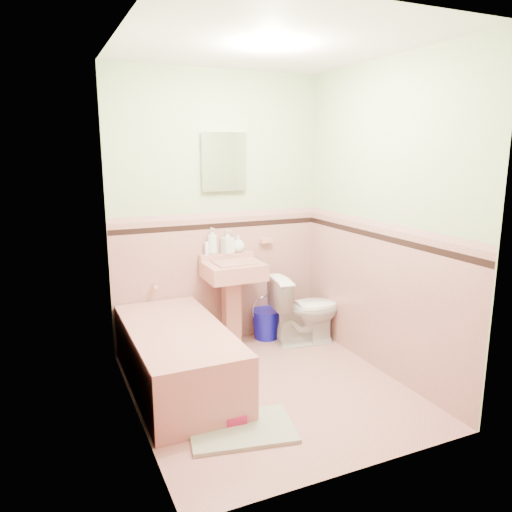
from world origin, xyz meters
name	(u,v)px	position (x,y,z in m)	size (l,w,h in m)	color
floor	(269,388)	(0.00, 0.00, 0.00)	(2.20, 2.20, 0.00)	tan
ceiling	(271,43)	(0.00, 0.00, 2.50)	(2.20, 2.20, 0.00)	white
wall_back	(218,212)	(0.00, 1.10, 1.25)	(2.50, 2.50, 0.00)	beige
wall_front	(362,259)	(0.00, -1.10, 1.25)	(2.50, 2.50, 0.00)	beige
wall_left	(129,239)	(-1.00, 0.00, 1.25)	(2.50, 2.50, 0.00)	beige
wall_right	(383,221)	(1.00, 0.00, 1.25)	(2.50, 2.50, 0.00)	beige
wainscot_back	(220,280)	(0.00, 1.09, 0.60)	(2.00, 2.00, 0.00)	tan
wainscot_front	(355,374)	(0.00, -1.09, 0.60)	(2.00, 2.00, 0.00)	tan
wainscot_left	(136,335)	(-0.99, 0.00, 0.60)	(2.20, 2.20, 0.00)	tan
wainscot_right	(377,299)	(0.99, 0.00, 0.60)	(2.20, 2.20, 0.00)	tan
accent_back	(219,226)	(0.00, 1.08, 1.12)	(2.00, 2.00, 0.00)	black
accent_front	(359,283)	(0.00, -1.08, 1.12)	(2.00, 2.00, 0.00)	black
accent_left	(133,259)	(-0.98, 0.00, 1.12)	(2.20, 2.20, 0.00)	black
accent_right	(380,237)	(0.98, 0.00, 1.12)	(2.20, 2.20, 0.00)	black
cap_back	(219,215)	(0.00, 1.08, 1.22)	(2.00, 2.00, 0.00)	tan
cap_front	(360,264)	(0.00, -1.08, 1.22)	(2.00, 2.00, 0.00)	tan
cap_left	(132,243)	(-0.98, 0.00, 1.22)	(2.20, 2.20, 0.00)	tan
cap_right	(380,225)	(0.98, 0.00, 1.22)	(2.20, 2.20, 0.00)	tan
bathtub	(177,359)	(-0.63, 0.33, 0.23)	(0.70, 1.50, 0.45)	tan
tub_faucet	(154,285)	(-0.63, 1.05, 0.63)	(0.04, 0.04, 0.12)	silver
sink	(234,306)	(0.05, 0.86, 0.41)	(0.52, 0.48, 0.81)	tan
sink_faucet	(228,245)	(0.05, 1.00, 0.95)	(0.02, 0.02, 0.10)	silver
medicine_cabinet	(224,162)	(0.05, 1.07, 1.70)	(0.42, 0.04, 0.52)	white
soap_dish	(266,241)	(0.47, 1.06, 0.95)	(0.12, 0.07, 0.04)	tan
soap_bottle_left	(212,241)	(-0.09, 1.04, 0.99)	(0.09, 0.10, 0.25)	#B2B2B2
soap_bottle_mid	(228,241)	(0.06, 1.04, 0.98)	(0.10, 0.10, 0.22)	#B2B2B2
soap_bottle_right	(238,243)	(0.17, 1.04, 0.95)	(0.13, 0.13, 0.16)	#B2B2B2
tube	(207,248)	(-0.14, 1.04, 0.93)	(0.04, 0.04, 0.12)	white
toilet	(305,309)	(0.71, 0.70, 0.33)	(0.37, 0.65, 0.66)	white
bucket	(266,324)	(0.43, 0.96, 0.14)	(0.29, 0.29, 0.29)	#1212B4
bath_mat	(242,429)	(-0.42, -0.45, 0.01)	(0.68, 0.45, 0.03)	gray
shoe	(236,419)	(-0.44, -0.40, 0.06)	(0.14, 0.07, 0.06)	#BF1E59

